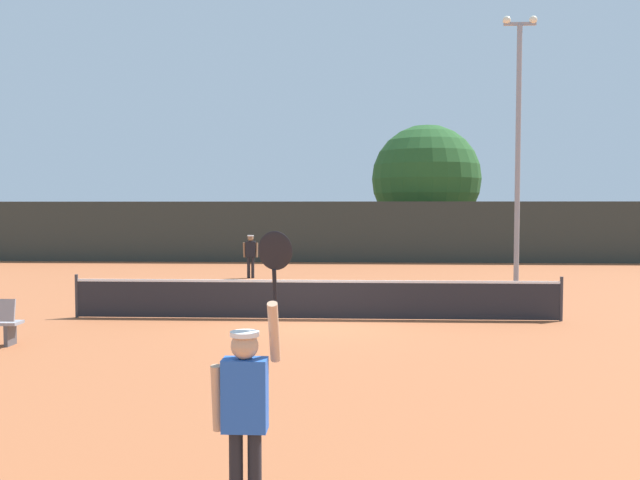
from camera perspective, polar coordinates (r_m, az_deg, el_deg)
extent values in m
plane|color=#9E5633|center=(16.23, -0.43, -6.84)|extent=(120.00, 120.00, 0.00)
cube|color=#232328|center=(16.16, -0.43, -5.18)|extent=(11.83, 0.03, 0.91)
cube|color=white|center=(16.10, -0.44, -3.58)|extent=(11.83, 0.04, 0.06)
cylinder|color=#333338|center=(17.48, -20.24, -4.55)|extent=(0.08, 0.08, 1.07)
cylinder|color=#333338|center=(16.91, 20.09, -4.80)|extent=(0.08, 0.08, 1.07)
cube|color=#2D332D|center=(32.52, 1.09, 0.70)|extent=(37.41, 0.12, 3.00)
cube|color=blue|center=(5.80, -6.49, -13.12)|extent=(0.38, 0.22, 0.62)
sphere|color=tan|center=(5.70, -6.52, -9.03)|extent=(0.24, 0.24, 0.24)
cylinder|color=white|center=(5.68, -6.52, -8.04)|extent=(0.25, 0.25, 0.04)
cylinder|color=black|center=(6.05, -7.24, -19.73)|extent=(0.12, 0.12, 0.84)
cylinder|color=black|center=(6.03, -5.65, -19.82)|extent=(0.12, 0.12, 0.84)
cylinder|color=tan|center=(5.85, -8.88, -13.31)|extent=(0.09, 0.18, 0.59)
cylinder|color=tan|center=(5.73, -3.99, -7.93)|extent=(0.09, 0.33, 0.57)
cylinder|color=black|center=(5.73, -3.93, -3.86)|extent=(0.04, 0.11, 0.28)
ellipsoid|color=black|center=(5.76, -3.88, -0.93)|extent=(0.30, 0.13, 0.36)
cube|color=black|center=(25.47, -6.01, -0.78)|extent=(0.38, 0.22, 0.60)
sphere|color=#8C6647|center=(25.45, -6.01, 0.14)|extent=(0.23, 0.23, 0.23)
cylinder|color=white|center=(25.45, -6.01, 0.36)|extent=(0.24, 0.24, 0.04)
cylinder|color=black|center=(25.54, -6.17, -2.37)|extent=(0.12, 0.12, 0.82)
cylinder|color=black|center=(25.52, -5.82, -2.37)|extent=(0.12, 0.12, 0.82)
cylinder|color=#8C6647|center=(25.51, -6.54, -0.85)|extent=(0.09, 0.17, 0.58)
cylinder|color=#8C6647|center=(25.44, -5.47, -0.85)|extent=(0.09, 0.16, 0.57)
sphere|color=#CCE033|center=(18.53, -2.57, -5.52)|extent=(0.07, 0.07, 0.07)
cube|color=#4C4C51|center=(14.55, -25.15, -7.36)|extent=(0.08, 0.36, 0.45)
cylinder|color=gray|center=(24.10, 16.70, 6.92)|extent=(0.18, 0.18, 8.97)
cube|color=gray|center=(24.85, 16.85, 17.41)|extent=(1.10, 0.10, 0.10)
sphere|color=#F2EDCC|center=(24.78, 15.80, 17.78)|extent=(0.28, 0.28, 0.28)
sphere|color=#F2EDCC|center=(24.99, 17.91, 17.62)|extent=(0.28, 0.28, 0.28)
cylinder|color=brown|center=(36.80, 9.10, 0.16)|extent=(0.56, 0.56, 2.02)
sphere|color=#235123|center=(36.79, 9.14, 5.20)|extent=(5.93, 5.93, 5.93)
cube|color=red|center=(39.00, 15.39, -0.36)|extent=(2.36, 4.39, 0.90)
cube|color=#2D333D|center=(38.68, 15.50, 0.75)|extent=(1.94, 2.38, 0.64)
cylinder|color=black|center=(40.21, 13.76, -0.67)|extent=(0.22, 0.60, 0.60)
cylinder|color=black|center=(40.58, 16.12, -0.67)|extent=(0.22, 0.60, 0.60)
cylinder|color=black|center=(37.47, 14.59, -0.94)|extent=(0.22, 0.60, 0.60)
cylinder|color=black|center=(37.86, 17.11, -0.94)|extent=(0.22, 0.60, 0.60)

